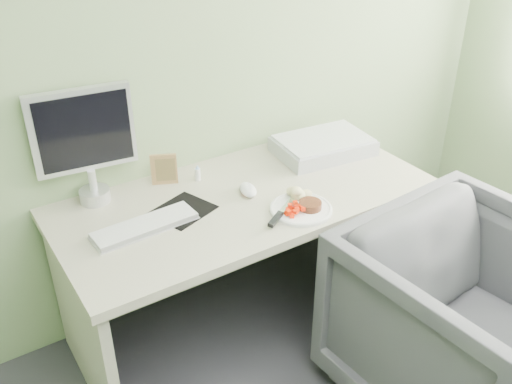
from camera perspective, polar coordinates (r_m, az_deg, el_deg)
wall_back at (r=2.49m, az=-6.02°, el=15.90°), size 3.50×0.00×3.50m
desk at (r=2.52m, az=-1.10°, el=-3.85°), size 1.60×0.75×0.73m
plate at (r=2.32m, az=4.51°, el=-1.71°), size 0.25×0.25×0.01m
steak at (r=2.31m, az=5.44°, el=-1.31°), size 0.10×0.10×0.03m
potato_pile at (r=2.36m, az=4.26°, el=-0.04°), size 0.13×0.12×0.06m
carrot_heap at (r=2.27m, az=3.74°, el=-1.59°), size 0.08×0.07×0.04m
steak_knife at (r=2.25m, az=2.39°, el=-2.23°), size 0.23×0.16×0.02m
mousepad at (r=2.34m, az=-7.33°, el=-1.83°), size 0.28×0.26×0.00m
keyboard at (r=2.24m, az=-11.05°, el=-3.28°), size 0.41×0.14×0.02m
computer_mouse at (r=2.42m, az=-0.80°, el=0.22°), size 0.09×0.13×0.04m
photo_frame at (r=2.51m, az=-9.18°, el=2.26°), size 0.11×0.06×0.14m
eyedrop_bottle at (r=2.53m, az=-5.86°, el=1.88°), size 0.03×0.03×0.08m
scanner at (r=2.78m, az=6.71°, el=4.56°), size 0.48×0.34×0.07m
monitor at (r=2.37m, az=-16.77°, el=5.00°), size 0.41×0.13×0.49m
desk_chair at (r=2.43m, az=20.35°, el=-12.24°), size 0.90×0.93×0.79m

